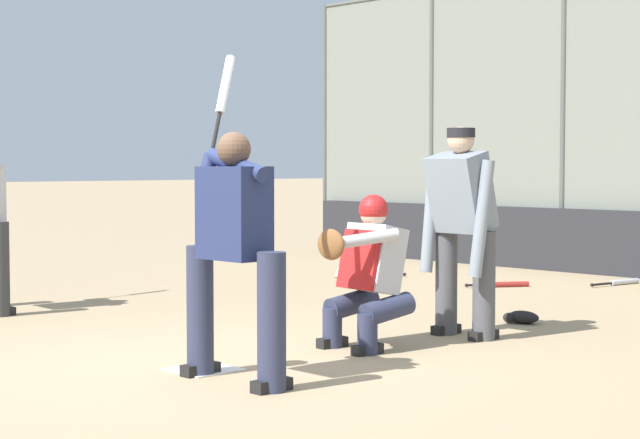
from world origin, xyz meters
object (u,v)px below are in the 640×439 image
Objects in this scene: batter_at_plate at (234,246)px; spare_bat_near_backstop at (505,284)px; spare_bat_third_base_side at (621,282)px; catcher_behind_plate at (366,269)px; spare_bat_first_base_side at (369,272)px; umpire_home at (462,224)px; fielding_glove_on_dirt at (521,317)px.

spare_bat_near_backstop is at bearing -70.29° from batter_at_plate.
batter_at_plate is at bearing -128.13° from spare_bat_near_backstop.
spare_bat_third_base_side is (-0.83, -1.22, 0.00)m from spare_bat_near_backstop.
catcher_behind_plate is 5.78m from spare_bat_first_base_side.
umpire_home is 2.15× the size of spare_bat_first_base_side.
fielding_glove_on_dirt is (-1.88, 2.28, 0.02)m from spare_bat_near_backstop.
spare_bat_first_base_side is at bearing 122.93° from spare_bat_third_base_side.
batter_at_plate is 2.59m from umpire_home.
spare_bat_near_backstop is (2.16, -5.91, -0.89)m from batter_at_plate.
spare_bat_first_base_side is 4.55m from fielding_glove_on_dirt.
catcher_behind_plate is at bearing -125.07° from spare_bat_near_backstop.
spare_bat_near_backstop is at bearing -50.45° from fielding_glove_on_dirt.
fielding_glove_on_dirt is (-1.06, 3.50, 0.02)m from spare_bat_third_base_side.
fielding_glove_on_dirt is at bearing -85.99° from batter_at_plate.
batter_at_plate is at bearing 105.34° from catcher_behind_plate.
fielding_glove_on_dirt is at bearing -87.19° from catcher_behind_plate.
umpire_home is (-0.18, -0.98, 0.33)m from catcher_behind_plate.
umpire_home reaches higher than spare_bat_third_base_side.
fielding_glove_on_dirt is at bearing 135.43° from spare_bat_first_base_side.
catcher_behind_plate is 1.43× the size of spare_bat_third_base_side.
fielding_glove_on_dirt is at bearing -108.67° from spare_bat_near_backstop.
fielding_glove_on_dirt is at bearing -155.14° from spare_bat_third_base_side.
spare_bat_third_base_side is at bearing -73.19° from fielding_glove_on_dirt.
umpire_home reaches higher than spare_bat_first_base_side.
batter_at_plate reaches higher than spare_bat_first_base_side.
catcher_behind_plate is 5.65m from spare_bat_third_base_side.
batter_at_plate is 2.64× the size of spare_bat_third_base_side.
spare_bat_first_base_side is (4.15, -3.18, -0.93)m from umpire_home.
spare_bat_third_base_side is 3.66m from fielding_glove_on_dirt.
spare_bat_first_base_side is (2.13, 0.15, 0.00)m from spare_bat_near_backstop.
spare_bat_near_backstop is (2.02, -3.33, -0.93)m from umpire_home.
spare_bat_first_base_side is (3.97, -4.16, -0.61)m from catcher_behind_plate.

